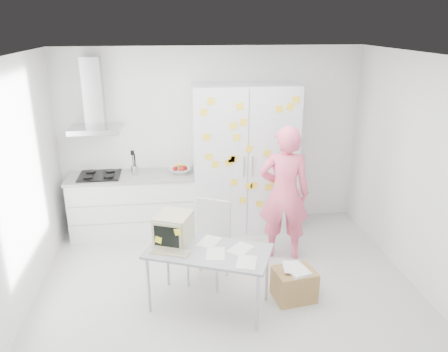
{
  "coord_description": "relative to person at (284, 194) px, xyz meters",
  "views": [
    {
      "loc": [
        -0.6,
        -4.38,
        3.04
      ],
      "look_at": [
        0.02,
        0.63,
        1.23
      ],
      "focal_mm": 35.0,
      "sensor_mm": 36.0,
      "label": 1
    }
  ],
  "objects": [
    {
      "name": "floor",
      "position": [
        -0.83,
        -0.75,
        -0.92
      ],
      "size": [
        4.5,
        4.0,
        0.02
      ],
      "primitive_type": "cube",
      "color": "silver",
      "rests_on": "ground"
    },
    {
      "name": "walls",
      "position": [
        -0.83,
        -0.03,
        0.44
      ],
      "size": [
        4.52,
        4.01,
        2.7
      ],
      "color": "white",
      "rests_on": "ground"
    },
    {
      "name": "ceiling",
      "position": [
        -0.83,
        -0.75,
        1.79
      ],
      "size": [
        4.5,
        4.0,
        0.02
      ],
      "primitive_type": "cube",
      "color": "white",
      "rests_on": "walls"
    },
    {
      "name": "counter_run",
      "position": [
        -2.03,
        0.95,
        -0.44
      ],
      "size": [
        1.84,
        0.63,
        1.28
      ],
      "color": "white",
      "rests_on": "ground"
    },
    {
      "name": "range_hood",
      "position": [
        -2.48,
        1.09,
        1.05
      ],
      "size": [
        0.7,
        0.48,
        1.01
      ],
      "color": "silver",
      "rests_on": "walls"
    },
    {
      "name": "tall_cabinet",
      "position": [
        -0.38,
        0.92,
        0.19
      ],
      "size": [
        1.5,
        0.68,
        2.2
      ],
      "color": "silver",
      "rests_on": "ground"
    },
    {
      "name": "person",
      "position": [
        0.0,
        0.0,
        0.0
      ],
      "size": [
        0.74,
        0.56,
        1.82
      ],
      "primitive_type": "imported",
      "rotation": [
        0.0,
        0.0,
        2.94
      ],
      "color": "#FF6385",
      "rests_on": "ground"
    },
    {
      "name": "desk",
      "position": [
        -1.32,
        -0.87,
        -0.11
      ],
      "size": [
        1.46,
        1.1,
        1.04
      ],
      "rotation": [
        0.0,
        0.0,
        -0.39
      ],
      "color": "#989BA1",
      "rests_on": "ground"
    },
    {
      "name": "chair",
      "position": [
        -1.02,
        -0.43,
        -0.34
      ],
      "size": [
        0.61,
        0.61,
        1.01
      ],
      "rotation": [
        0.0,
        0.0,
        -0.47
      ],
      "color": "#B4B4B2",
      "rests_on": "ground"
    },
    {
      "name": "cardboard_box",
      "position": [
        -0.1,
        -0.98,
        -0.72
      ],
      "size": [
        0.5,
        0.43,
        0.4
      ],
      "rotation": [
        0.0,
        0.0,
        0.15
      ],
      "color": "#A17E46",
      "rests_on": "ground"
    }
  ]
}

